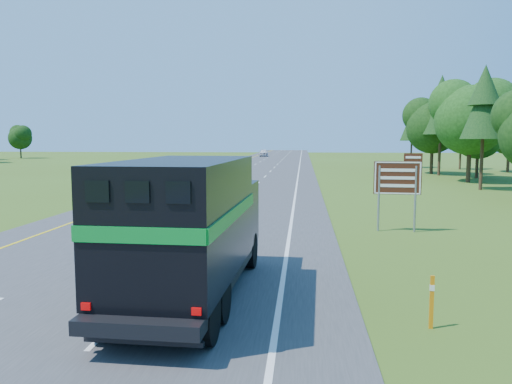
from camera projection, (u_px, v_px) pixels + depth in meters
road at (252, 175)px, 59.05m from camera, size 15.00×260.00×0.04m
lane_markings at (252, 174)px, 59.05m from camera, size 11.15×260.00×0.01m
horse_truck at (190, 225)px, 12.95m from camera, size 2.88×8.41×3.69m
white_suv at (210, 170)px, 52.93m from camera, size 3.31×6.58×1.79m
far_car at (264, 153)px, 120.32m from camera, size 2.42×5.25×1.74m
exit_sign at (398, 181)px, 22.64m from camera, size 2.11×0.24×3.59m
delineator at (432, 300)px, 11.11m from camera, size 0.10×0.06×1.21m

